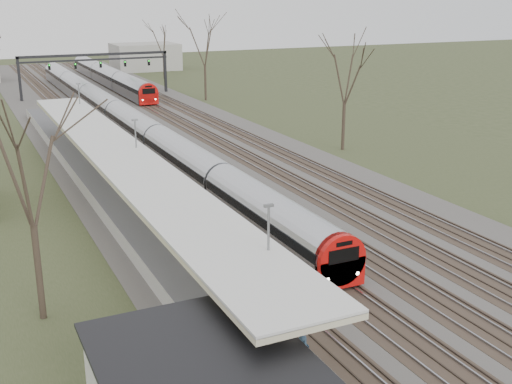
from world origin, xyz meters
TOP-DOWN VIEW (x-y plane):
  - track_bed at (0.26, 55.00)m, footprint 24.00×160.00m
  - platform at (-9.05, 37.50)m, footprint 3.50×69.00m
  - canopy at (-9.05, 32.99)m, footprint 4.10×50.00m
  - signal_gantry at (0.29, 84.99)m, footprint 21.00×0.59m
  - tree_west_near at (-16.00, 20.00)m, footprint 5.00×5.00m
  - tree_east_far at (14.00, 42.00)m, footprint 5.00×5.00m
  - train_near at (-2.50, 61.24)m, footprint 2.62×90.21m
  - train_far at (4.50, 95.65)m, footprint 2.62×45.21m
  - passenger at (-8.36, 9.88)m, footprint 0.51×0.72m

SIDE VIEW (x-z plane):
  - track_bed at x=0.26m, z-range -0.05..0.17m
  - platform at x=-9.05m, z-range 0.00..1.00m
  - train_near at x=-2.50m, z-range -0.05..3.00m
  - train_far at x=4.50m, z-range -0.05..3.00m
  - passenger at x=-8.36m, z-range 1.00..2.89m
  - canopy at x=-9.05m, z-range 2.37..5.48m
  - signal_gantry at x=0.29m, z-range 1.87..7.95m
  - tree_west_near at x=-16.00m, z-range 2.14..12.44m
  - tree_east_far at x=14.00m, z-range 2.14..12.44m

